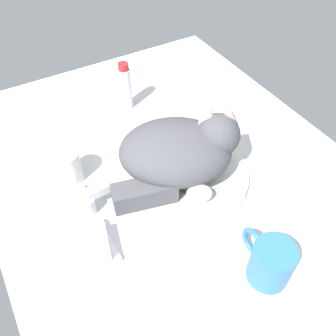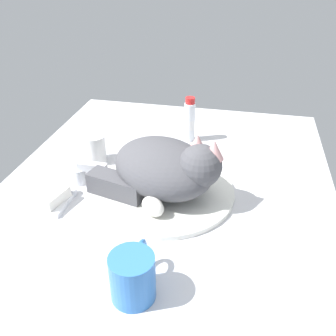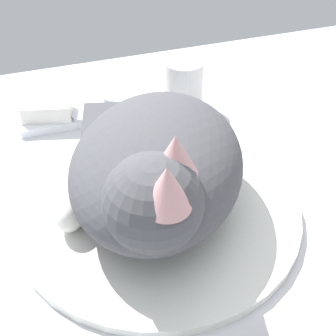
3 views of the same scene
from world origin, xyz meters
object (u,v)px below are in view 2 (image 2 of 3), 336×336
(rinse_cup, at_px, (95,149))
(toothpaste_bottle, at_px, (190,121))
(faucet, at_px, (83,174))
(coffee_mug, at_px, (133,276))
(cat, at_px, (166,168))
(soap_bar, at_px, (53,196))

(rinse_cup, distance_m, toothpaste_bottle, 0.30)
(faucet, bearing_deg, coffee_mug, -143.83)
(cat, bearing_deg, coffee_mug, -178.60)
(toothpaste_bottle, bearing_deg, coffee_mug, -179.82)
(toothpaste_bottle, bearing_deg, soap_bar, 147.24)
(soap_bar, bearing_deg, faucet, -17.11)
(cat, relative_size, soap_bar, 4.53)
(faucet, height_order, cat, cat)
(rinse_cup, bearing_deg, soap_bar, 174.62)
(rinse_cup, xyz_separation_m, soap_bar, (-0.21, 0.02, -0.01))
(faucet, xyz_separation_m, cat, (-0.01, -0.22, 0.05))
(cat, bearing_deg, soap_bar, 110.64)
(faucet, relative_size, coffee_mug, 1.14)
(cat, distance_m, coffee_mug, 0.30)
(coffee_mug, xyz_separation_m, soap_bar, (0.20, 0.25, -0.02))
(coffee_mug, distance_m, soap_bar, 0.33)
(cat, height_order, rinse_cup, cat)
(coffee_mug, bearing_deg, rinse_cup, 29.44)
(rinse_cup, relative_size, soap_bar, 1.08)
(cat, distance_m, toothpaste_bottle, 0.30)
(coffee_mug, relative_size, rinse_cup, 1.52)
(faucet, xyz_separation_m, coffee_mug, (-0.31, -0.22, 0.02))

